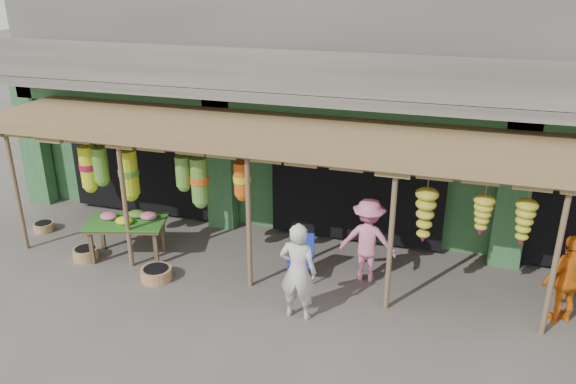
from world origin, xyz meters
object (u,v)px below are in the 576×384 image
(blue_chair, at_px, (301,255))
(person_vendor, at_px, (568,280))
(flower_table, at_px, (127,223))
(person_shopper, at_px, (368,240))
(person_front, at_px, (298,271))

(blue_chair, distance_m, person_vendor, 4.51)
(flower_table, xyz_separation_m, person_shopper, (4.74, 0.51, 0.07))
(person_front, distance_m, person_vendor, 4.38)
(flower_table, xyz_separation_m, blue_chair, (3.57, 0.16, -0.24))
(blue_chair, height_order, person_front, person_front)
(person_vendor, height_order, person_shopper, person_shopper)
(person_vendor, xyz_separation_m, person_shopper, (-3.33, 0.39, 0.03))
(person_front, bearing_deg, blue_chair, -75.46)
(blue_chair, relative_size, person_shopper, 0.56)
(blue_chair, bearing_deg, person_front, -79.41)
(flower_table, distance_m, blue_chair, 3.58)
(person_vendor, bearing_deg, flower_table, -28.87)
(person_vendor, bearing_deg, blue_chair, -30.23)
(person_shopper, bearing_deg, flower_table, 6.23)
(blue_chair, distance_m, person_front, 1.29)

